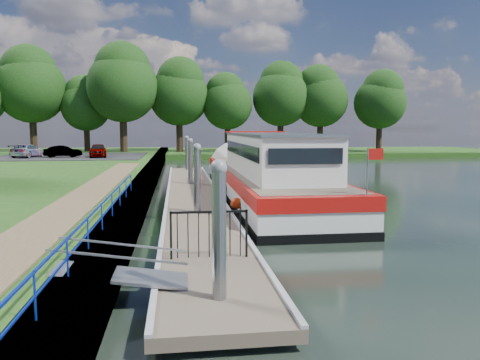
{
  "coord_description": "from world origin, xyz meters",
  "views": [
    {
      "loc": [
        -0.73,
        -8.71,
        3.49
      ],
      "look_at": [
        1.79,
        10.01,
        1.4
      ],
      "focal_mm": 35.0,
      "sensor_mm": 36.0,
      "label": 1
    }
  ],
  "objects": [
    {
      "name": "ground",
      "position": [
        0.0,
        0.0,
        0.0
      ],
      "size": [
        160.0,
        160.0,
        0.0
      ],
      "primitive_type": "plane",
      "color": "black",
      "rests_on": "ground"
    },
    {
      "name": "bank_edge",
      "position": [
        -2.55,
        15.0,
        0.39
      ],
      "size": [
        1.1,
        90.0,
        0.78
      ],
      "primitive_type": "cube",
      "color": "#473D2D",
      "rests_on": "ground"
    },
    {
      "name": "far_bank",
      "position": [
        12.0,
        52.0,
        0.3
      ],
      "size": [
        60.0,
        18.0,
        0.6
      ],
      "primitive_type": "cube",
      "color": "#1E4213",
      "rests_on": "ground"
    },
    {
      "name": "footpath",
      "position": [
        -4.4,
        8.0,
        0.8
      ],
      "size": [
        1.6,
        40.0,
        0.05
      ],
      "primitive_type": "cube",
      "color": "brown",
      "rests_on": "riverbank"
    },
    {
      "name": "carpark",
      "position": [
        -11.0,
        38.0,
        0.81
      ],
      "size": [
        14.0,
        12.0,
        0.06
      ],
      "primitive_type": "cube",
      "color": "black",
      "rests_on": "riverbank"
    },
    {
      "name": "blue_fence",
      "position": [
        -2.75,
        3.0,
        1.31
      ],
      "size": [
        0.04,
        18.04,
        0.72
      ],
      "color": "#0C2DBF",
      "rests_on": "riverbank"
    },
    {
      "name": "pontoon",
      "position": [
        0.0,
        13.0,
        0.18
      ],
      "size": [
        2.5,
        30.0,
        0.56
      ],
      "color": "brown",
      "rests_on": "ground"
    },
    {
      "name": "mooring_piles",
      "position": [
        0.0,
        13.0,
        1.28
      ],
      "size": [
        0.3,
        27.3,
        3.55
      ],
      "color": "gray",
      "rests_on": "ground"
    },
    {
      "name": "gangway",
      "position": [
        -1.85,
        0.5,
        0.63
      ],
      "size": [
        2.58,
        1.0,
        0.92
      ],
      "color": "#A5A8AD",
      "rests_on": "ground"
    },
    {
      "name": "gate_panel",
      "position": [
        -0.0,
        2.2,
        1.15
      ],
      "size": [
        1.85,
        0.05,
        1.15
      ],
      "color": "black",
      "rests_on": "ground"
    },
    {
      "name": "barge",
      "position": [
        3.6,
        15.14,
        1.09
      ],
      "size": [
        4.36,
        21.15,
        4.78
      ],
      "color": "black",
      "rests_on": "ground"
    },
    {
      "name": "horizon_trees",
      "position": [
        -1.61,
        48.68,
        7.95
      ],
      "size": [
        54.38,
        10.03,
        12.87
      ],
      "color": "#332316",
      "rests_on": "ground"
    },
    {
      "name": "car_a",
      "position": [
        -8.02,
        36.1,
        1.47
      ],
      "size": [
        2.0,
        3.88,
        1.26
      ],
      "primitive_type": "imported",
      "rotation": [
        0.0,
        0.0,
        0.14
      ],
      "color": "#999999",
      "rests_on": "carpark"
    },
    {
      "name": "car_b",
      "position": [
        -11.19,
        36.24,
        1.37
      ],
      "size": [
        3.27,
        1.2,
        1.07
      ],
      "primitive_type": "imported",
      "rotation": [
        0.0,
        0.0,
        1.55
      ],
      "color": "#999999",
      "rests_on": "carpark"
    },
    {
      "name": "car_c",
      "position": [
        -14.48,
        36.93,
        1.43
      ],
      "size": [
        2.49,
        4.34,
        1.18
      ],
      "primitive_type": "imported",
      "rotation": [
        0.0,
        0.0,
        2.93
      ],
      "color": "#999999",
      "rests_on": "carpark"
    }
  ]
}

